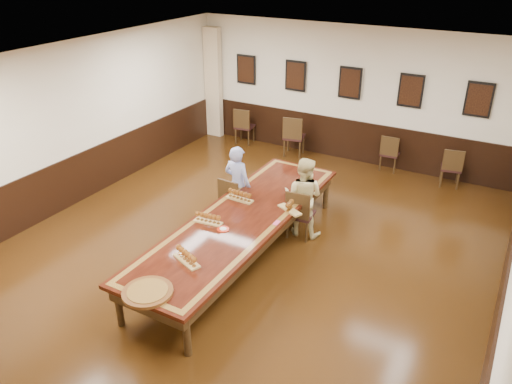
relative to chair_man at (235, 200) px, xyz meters
The scene contains 23 objects.
floor 1.25m from the chair_man, 52.86° to the right, with size 8.00×10.00×0.02m, color black.
ceiling 2.97m from the chair_man, 52.86° to the right, with size 8.00×10.00×0.02m, color white.
wall_back 4.30m from the chair_man, 80.34° to the left, with size 8.00×0.02×3.20m, color #F4E8CC.
wall_left 3.62m from the chair_man, 164.49° to the right, with size 0.02×10.00×3.20m, color #F4E8CC.
chair_man is the anchor object (origin of this frame).
chair_woman 1.30m from the chair_man, ahead, with size 0.45×0.49×0.95m, color black, non-canonical shape.
spare_chair_a 4.28m from the chair_man, 118.14° to the left, with size 0.45×0.49×0.96m, color black, non-canonical shape.
spare_chair_b 3.67m from the chair_man, 97.84° to the left, with size 0.48×0.53×1.03m, color black, non-canonical shape.
spare_chair_c 4.32m from the chair_man, 64.62° to the left, with size 0.41×0.45×0.87m, color black, non-canonical shape.
spare_chair_d 4.94m from the chair_man, 48.82° to the left, with size 0.42×0.46×0.90m, color black, non-canonical shape.
person_man 0.30m from the chair_man, 86.03° to the left, with size 0.56×0.37×1.52m, color #4F63C6.
person_woman 1.33m from the chair_man, 12.05° to the left, with size 0.74×0.58×1.49m, color beige.
pink_phone 1.55m from the chair_man, 31.83° to the right, with size 0.08×0.15×0.01m, color #F45188.
curtain 5.05m from the chair_man, 128.06° to the left, with size 0.45×0.18×2.90m, color beige.
wainscoting 1.15m from the chair_man, 52.86° to the right, with size 8.00×10.00×1.00m.
conference_table 1.16m from the chair_man, 52.86° to the right, with size 1.40×5.00×0.76m.
posters 4.32m from the chair_man, 80.17° to the left, with size 6.14×0.04×0.74m.
flight_a 0.65m from the chair_man, 48.50° to the right, with size 0.50×0.17×0.19m.
flight_b 1.38m from the chair_man, 13.99° to the right, with size 0.50×0.34×0.18m.
flight_c 1.43m from the chair_man, 76.23° to the right, with size 0.49×0.20×0.18m.
flight_d 2.52m from the chair_man, 74.07° to the right, with size 0.53×0.33×0.19m.
red_plate_grp 1.58m from the chair_man, 65.02° to the right, with size 0.19×0.19×0.03m.
carved_platter 3.31m from the chair_man, 78.17° to the right, with size 0.81×0.81×0.05m.
Camera 1 is at (3.74, -6.12, 4.81)m, focal length 35.00 mm.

